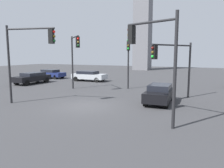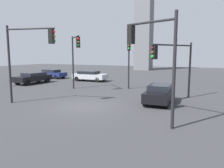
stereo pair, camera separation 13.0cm
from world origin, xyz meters
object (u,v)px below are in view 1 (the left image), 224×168
(traffic_light_1, at_px, (128,55))
(traffic_light_2, at_px, (152,49))
(car_2, at_px, (89,76))
(traffic_light_0, at_px, (75,51))
(traffic_light_3, at_px, (29,48))
(traffic_light_4, at_px, (172,58))
(car_3, at_px, (159,93))
(car_4, at_px, (51,74))
(car_0, at_px, (32,78))

(traffic_light_1, height_order, traffic_light_2, traffic_light_2)
(car_2, bearing_deg, traffic_light_0, -70.90)
(traffic_light_3, bearing_deg, traffic_light_2, -16.01)
(traffic_light_1, relative_size, traffic_light_3, 0.88)
(traffic_light_1, height_order, traffic_light_3, traffic_light_3)
(traffic_light_4, height_order, car_3, traffic_light_4)
(car_3, height_order, car_4, car_3)
(car_0, bearing_deg, traffic_light_1, 98.05)
(traffic_light_2, xyz_separation_m, car_2, (-12.26, 14.21, -3.15))
(traffic_light_2, bearing_deg, traffic_light_1, -41.64)
(car_2, relative_size, car_4, 1.03)
(traffic_light_3, xyz_separation_m, traffic_light_4, (9.02, 5.60, -0.72))
(traffic_light_0, distance_m, traffic_light_1, 5.47)
(traffic_light_0, xyz_separation_m, traffic_light_4, (9.48, -0.76, -0.59))
(car_3, bearing_deg, car_2, -131.66)
(traffic_light_3, bearing_deg, traffic_light_0, 81.79)
(traffic_light_3, distance_m, traffic_light_4, 10.64)
(traffic_light_1, height_order, car_2, traffic_light_1)
(traffic_light_3, xyz_separation_m, car_3, (8.39, 4.25, -3.29))
(traffic_light_2, distance_m, traffic_light_4, 6.20)
(car_0, xyz_separation_m, car_3, (16.72, -4.25, -0.02))
(traffic_light_0, bearing_deg, traffic_light_4, 39.70)
(traffic_light_2, bearing_deg, car_3, -60.92)
(traffic_light_3, height_order, car_3, traffic_light_3)
(traffic_light_3, relative_size, car_2, 1.22)
(traffic_light_4, xyz_separation_m, car_2, (-12.26, 8.04, -2.56))
(traffic_light_0, bearing_deg, traffic_light_1, 81.63)
(car_4, bearing_deg, traffic_light_0, -34.94)
(traffic_light_1, height_order, car_3, traffic_light_1)
(traffic_light_0, bearing_deg, car_2, 155.17)
(traffic_light_3, relative_size, car_4, 1.26)
(traffic_light_2, distance_m, traffic_light_3, 9.03)
(car_2, height_order, car_4, car_2)
(car_4, bearing_deg, traffic_light_3, -50.21)
(traffic_light_1, xyz_separation_m, car_4, (-14.19, 4.66, -2.78))
(traffic_light_0, height_order, traffic_light_2, traffic_light_2)
(car_2, height_order, car_3, car_3)
(traffic_light_1, bearing_deg, car_2, -133.76)
(car_2, bearing_deg, traffic_light_1, -30.93)
(traffic_light_4, relative_size, car_2, 0.98)
(traffic_light_0, bearing_deg, traffic_light_2, 8.11)
(traffic_light_0, bearing_deg, traffic_light_3, -41.57)
(car_2, xyz_separation_m, car_4, (-7.07, 0.69, -0.03))
(car_0, bearing_deg, car_3, 78.34)
(traffic_light_4, bearing_deg, traffic_light_1, -97.26)
(traffic_light_1, relative_size, car_0, 1.05)
(car_2, bearing_deg, traffic_light_2, -51.01)
(traffic_light_2, relative_size, car_0, 1.18)
(car_0, bearing_deg, traffic_light_2, 64.97)
(traffic_light_3, distance_m, car_2, 14.39)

